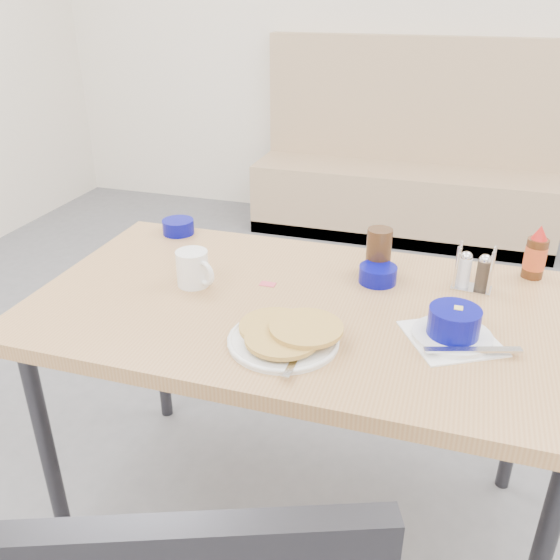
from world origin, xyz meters
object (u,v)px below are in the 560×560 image
(pancake_plate, at_px, (286,336))
(dining_table, at_px, (301,323))
(booth_bench, at_px, (403,180))
(coffee_mug, at_px, (193,268))
(grits_setting, at_px, (454,327))
(butter_bowl, at_px, (378,274))
(condiment_caddy, at_px, (473,274))
(amber_tumbler, at_px, (379,251))
(creamer_bowl, at_px, (178,227))
(syrup_bottle, at_px, (536,255))

(pancake_plate, bearing_deg, dining_table, 94.66)
(booth_bench, relative_size, dining_table, 1.36)
(coffee_mug, distance_m, grits_setting, 0.69)
(booth_bench, height_order, pancake_plate, booth_bench)
(butter_bowl, xyz_separation_m, condiment_caddy, (0.25, 0.04, 0.02))
(booth_bench, bearing_deg, butter_bowl, -85.90)
(dining_table, distance_m, coffee_mug, 0.33)
(butter_bowl, height_order, amber_tumbler, amber_tumbler)
(coffee_mug, height_order, grits_setting, coffee_mug)
(dining_table, relative_size, amber_tumbler, 10.51)
(dining_table, height_order, creamer_bowl, creamer_bowl)
(dining_table, distance_m, pancake_plate, 0.21)
(amber_tumbler, bearing_deg, creamer_bowl, 171.32)
(pancake_plate, distance_m, amber_tumbler, 0.46)
(pancake_plate, height_order, creamer_bowl, same)
(pancake_plate, bearing_deg, creamer_bowl, 134.87)
(dining_table, height_order, condiment_caddy, condiment_caddy)
(pancake_plate, bearing_deg, booth_bench, 90.33)
(grits_setting, bearing_deg, booth_bench, 98.34)
(coffee_mug, distance_m, amber_tumbler, 0.52)
(coffee_mug, xyz_separation_m, syrup_bottle, (0.89, 0.33, 0.02))
(dining_table, height_order, grits_setting, grits_setting)
(grits_setting, height_order, amber_tumbler, amber_tumbler)
(condiment_caddy, bearing_deg, coffee_mug, -157.92)
(grits_setting, xyz_separation_m, creamer_bowl, (-0.90, 0.41, -0.01))
(creamer_bowl, relative_size, amber_tumbler, 0.78)
(creamer_bowl, bearing_deg, grits_setting, -24.40)
(dining_table, distance_m, amber_tumbler, 0.31)
(dining_table, bearing_deg, creamer_bowl, 146.67)
(coffee_mug, xyz_separation_m, creamer_bowl, (-0.21, 0.33, -0.03))
(coffee_mug, distance_m, butter_bowl, 0.51)
(dining_table, bearing_deg, syrup_bottle, 30.42)
(pancake_plate, distance_m, butter_bowl, 0.40)
(grits_setting, bearing_deg, condiment_caddy, 82.51)
(booth_bench, relative_size, syrup_bottle, 12.28)
(condiment_caddy, bearing_deg, booth_bench, 106.61)
(coffee_mug, xyz_separation_m, butter_bowl, (0.48, 0.17, -0.03))
(grits_setting, bearing_deg, amber_tumbler, 126.17)
(pancake_plate, bearing_deg, coffee_mug, 147.58)
(pancake_plate, relative_size, grits_setting, 0.96)
(booth_bench, distance_m, syrup_bottle, 2.32)
(booth_bench, bearing_deg, coffee_mug, -96.95)
(butter_bowl, bearing_deg, grits_setting, -49.10)
(creamer_bowl, xyz_separation_m, syrup_bottle, (1.10, -0.00, 0.04))
(pancake_plate, xyz_separation_m, creamer_bowl, (-0.53, 0.54, 0.00))
(butter_bowl, distance_m, amber_tumbler, 0.07)
(dining_table, xyz_separation_m, pancake_plate, (0.02, -0.20, 0.08))
(coffee_mug, bearing_deg, dining_table, -1.86)
(grits_setting, height_order, creamer_bowl, grits_setting)
(pancake_plate, height_order, condiment_caddy, condiment_caddy)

